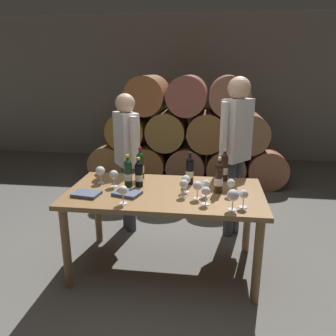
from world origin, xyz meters
name	(u,v)px	position (x,y,z in m)	size (l,w,h in m)	color
ground_plane	(165,267)	(0.00, 0.00, 0.00)	(14.00, 14.00, 0.00)	#66635E
cellar_back_wall	(194,89)	(0.00, 4.20, 1.40)	(10.00, 0.24, 2.80)	gray
barrel_stack	(187,135)	(0.00, 2.60, 0.75)	(3.12, 0.90, 1.69)	brown
dining_table	(165,201)	(0.00, 0.00, 0.67)	(1.70, 0.90, 0.76)	olive
wine_bottle_0	(128,173)	(-0.34, 0.07, 0.89)	(0.07, 0.07, 0.30)	#19381E
wine_bottle_1	(139,174)	(-0.25, 0.08, 0.88)	(0.07, 0.07, 0.27)	black
wine_bottle_2	(219,178)	(0.46, 0.03, 0.89)	(0.07, 0.07, 0.31)	black
wine_bottle_3	(224,167)	(0.51, 0.35, 0.89)	(0.07, 0.07, 0.31)	black
wine_bottle_4	(140,165)	(-0.28, 0.31, 0.89)	(0.07, 0.07, 0.31)	#19381E
wine_bottle_5	(190,170)	(0.20, 0.22, 0.89)	(0.07, 0.07, 0.30)	black
wine_glass_0	(197,186)	(0.29, -0.14, 0.87)	(0.08, 0.08, 0.15)	white
wine_glass_1	(244,195)	(0.65, -0.28, 0.86)	(0.07, 0.07, 0.14)	white
wine_glass_2	(186,180)	(0.18, 0.00, 0.87)	(0.08, 0.08, 0.15)	white
wine_glass_3	(114,175)	(-0.47, 0.05, 0.87)	(0.08, 0.08, 0.15)	white
wine_glass_4	(206,184)	(0.36, -0.07, 0.86)	(0.07, 0.07, 0.14)	white
wine_glass_5	(233,196)	(0.56, -0.33, 0.88)	(0.09, 0.09, 0.16)	white
wine_glass_6	(100,171)	(-0.62, 0.13, 0.87)	(0.09, 0.09, 0.16)	white
wine_glass_7	(231,184)	(0.56, -0.03, 0.86)	(0.07, 0.07, 0.15)	white
wine_glass_8	(184,185)	(0.17, -0.11, 0.86)	(0.07, 0.07, 0.15)	white
wine_glass_9	(206,192)	(0.36, -0.25, 0.86)	(0.07, 0.07, 0.15)	white
wine_glass_10	(123,191)	(-0.29, -0.32, 0.87)	(0.08, 0.08, 0.15)	white
tasting_notebook	(127,193)	(-0.30, -0.14, 0.77)	(0.22, 0.16, 0.03)	#4C5670
leather_ledger	(87,194)	(-0.64, -0.19, 0.77)	(0.22, 0.16, 0.03)	#4C5670
sommelier_presenting	(236,143)	(0.64, 0.75, 1.04)	(0.35, 0.40, 1.72)	#383842
taster_seated_left	(127,151)	(-0.52, 0.72, 0.92)	(0.33, 0.42, 1.54)	#383842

